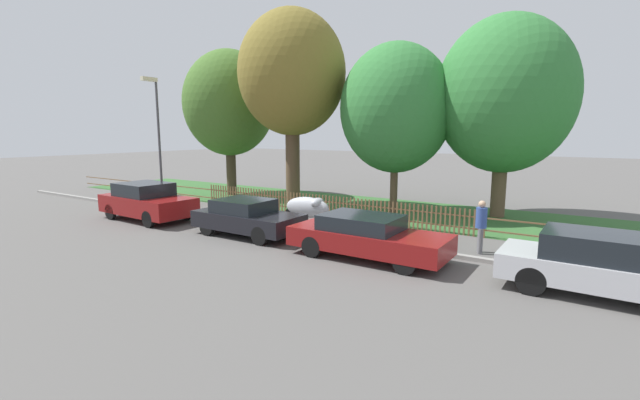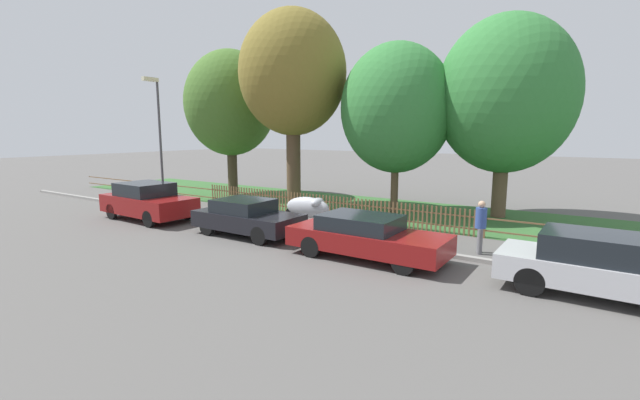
% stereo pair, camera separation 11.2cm
% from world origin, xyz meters
% --- Properties ---
extents(ground_plane, '(120.00, 120.00, 0.00)m').
position_xyz_m(ground_plane, '(0.00, 0.00, 0.00)').
color(ground_plane, '#565451').
extents(kerb_stone, '(36.59, 0.20, 0.12)m').
position_xyz_m(kerb_stone, '(0.00, 0.10, 0.06)').
color(kerb_stone, gray).
rests_on(kerb_stone, ground).
extents(grass_strip, '(36.59, 6.24, 0.01)m').
position_xyz_m(grass_strip, '(0.00, 6.11, 0.01)').
color(grass_strip, '#33602D').
rests_on(grass_strip, ground).
extents(park_fence, '(36.59, 0.05, 0.95)m').
position_xyz_m(park_fence, '(0.00, 3.00, 0.48)').
color(park_fence, brown).
rests_on(park_fence, ground).
extents(parked_car_silver_hatchback, '(4.32, 2.03, 1.52)m').
position_xyz_m(parked_car_silver_hatchback, '(-5.69, -1.36, 0.77)').
color(parked_car_silver_hatchback, maroon).
rests_on(parked_car_silver_hatchback, ground).
extents(parked_car_black_saloon, '(3.88, 1.74, 1.26)m').
position_xyz_m(parked_car_black_saloon, '(-0.40, -1.12, 0.65)').
color(parked_car_black_saloon, black).
rests_on(parked_car_black_saloon, ground).
extents(parked_car_navy_estate, '(4.56, 1.76, 1.24)m').
position_xyz_m(parked_car_navy_estate, '(4.32, -1.30, 0.65)').
color(parked_car_navy_estate, maroon).
rests_on(parked_car_navy_estate, ground).
extents(parked_car_red_compact, '(4.16, 1.77, 1.40)m').
position_xyz_m(parked_car_red_compact, '(9.89, -1.08, 0.71)').
color(parked_car_red_compact, '#BCBCC1').
rests_on(parked_car_red_compact, ground).
extents(covered_motorcycle, '(2.04, 0.79, 1.06)m').
position_xyz_m(covered_motorcycle, '(0.32, 1.60, 0.65)').
color(covered_motorcycle, black).
rests_on(covered_motorcycle, ground).
extents(tree_nearest_kerb, '(5.07, 5.07, 8.08)m').
position_xyz_m(tree_nearest_kerb, '(-7.90, 5.73, 5.15)').
color(tree_nearest_kerb, '#473828').
rests_on(tree_nearest_kerb, ground).
extents(tree_behind_motorcycle, '(5.03, 5.03, 9.18)m').
position_xyz_m(tree_behind_motorcycle, '(-2.65, 4.58, 6.24)').
color(tree_behind_motorcycle, brown).
rests_on(tree_behind_motorcycle, ground).
extents(tree_mid_park, '(4.85, 4.85, 7.37)m').
position_xyz_m(tree_mid_park, '(2.12, 5.68, 4.57)').
color(tree_mid_park, brown).
rests_on(tree_mid_park, ground).
extents(tree_far_left, '(5.53, 5.53, 8.25)m').
position_xyz_m(tree_far_left, '(6.23, 7.17, 5.05)').
color(tree_far_left, brown).
rests_on(tree_far_left, ground).
extents(pedestrian_near_fence, '(0.40, 0.40, 1.58)m').
position_xyz_m(pedestrian_near_fence, '(6.93, 1.00, 0.89)').
color(pedestrian_near_fence, slate).
rests_on(pedestrian_near_fence, ground).
extents(street_lamp, '(0.20, 0.79, 6.02)m').
position_xyz_m(street_lamp, '(-7.64, 0.75, 3.76)').
color(street_lamp, '#47474C').
rests_on(street_lamp, ground).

